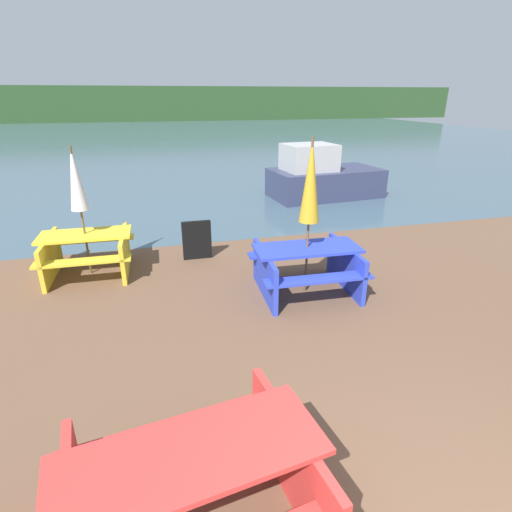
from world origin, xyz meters
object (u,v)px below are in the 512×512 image
(picnic_table_red, at_px, (193,486))
(boat, at_px, (322,178))
(signboard, at_px, (197,240))
(umbrella_gold, at_px, (311,182))
(picnic_table_yellow, at_px, (88,250))
(picnic_table_blue, at_px, (306,265))
(umbrella_white, at_px, (76,180))

(picnic_table_red, height_order, boat, boat)
(signboard, bearing_deg, umbrella_gold, -50.49)
(picnic_table_yellow, xyz_separation_m, signboard, (1.93, 0.21, -0.07))
(boat, bearing_deg, picnic_table_yellow, -151.02)
(picnic_table_red, distance_m, picnic_table_blue, 4.05)
(picnic_table_blue, relative_size, boat, 0.48)
(picnic_table_blue, height_order, boat, boat)
(picnic_table_yellow, height_order, umbrella_white, umbrella_white)
(picnic_table_red, height_order, picnic_table_yellow, picnic_table_red)
(picnic_table_yellow, distance_m, boat, 7.63)
(picnic_table_red, bearing_deg, signboard, 82.98)
(umbrella_gold, height_order, boat, umbrella_gold)
(picnic_table_yellow, distance_m, signboard, 1.94)
(picnic_table_blue, distance_m, signboard, 2.38)
(picnic_table_red, distance_m, boat, 10.63)
(picnic_table_yellow, relative_size, boat, 0.44)
(umbrella_gold, relative_size, signboard, 3.22)
(picnic_table_red, height_order, umbrella_white, umbrella_white)
(picnic_table_blue, height_order, umbrella_white, umbrella_white)
(picnic_table_yellow, relative_size, umbrella_white, 0.69)
(picnic_table_yellow, bearing_deg, picnic_table_blue, -25.23)
(umbrella_gold, bearing_deg, boat, 64.69)
(umbrella_white, distance_m, signboard, 2.33)
(umbrella_gold, height_order, signboard, umbrella_gold)
(picnic_table_blue, bearing_deg, signboard, 129.51)
(picnic_table_red, height_order, picnic_table_blue, picnic_table_red)
(picnic_table_blue, bearing_deg, umbrella_gold, -90.00)
(boat, bearing_deg, umbrella_white, -151.02)
(boat, distance_m, signboard, 5.99)
(picnic_table_red, bearing_deg, umbrella_white, 104.26)
(picnic_table_blue, bearing_deg, picnic_table_yellow, 154.77)
(picnic_table_blue, xyz_separation_m, umbrella_gold, (0.00, -0.00, 1.32))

